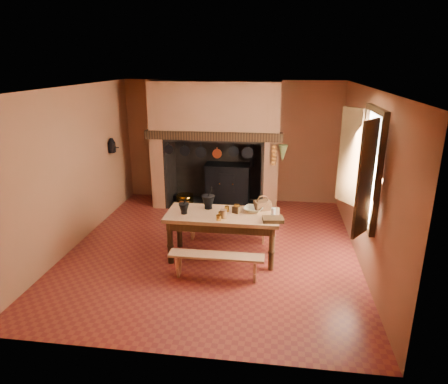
{
  "coord_description": "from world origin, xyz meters",
  "views": [
    {
      "loc": [
        1.07,
        -6.39,
        3.21
      ],
      "look_at": [
        0.16,
        0.3,
        0.98
      ],
      "focal_mm": 32.0,
      "sensor_mm": 36.0,
      "label": 1
    }
  ],
  "objects_px": {
    "bench_front": "(216,261)",
    "mixing_bowl": "(254,209)",
    "wicker_basket": "(262,205)",
    "coffee_grinder": "(237,209)",
    "iron_range": "(228,183)",
    "work_table": "(223,221)"
  },
  "relations": [
    {
      "from": "work_table",
      "to": "mixing_bowl",
      "type": "bearing_deg",
      "value": 17.73
    },
    {
      "from": "work_table",
      "to": "wicker_basket",
      "type": "height_order",
      "value": "wicker_basket"
    },
    {
      "from": "work_table",
      "to": "mixing_bowl",
      "type": "relative_size",
      "value": 5.93
    },
    {
      "from": "bench_front",
      "to": "wicker_basket",
      "type": "relative_size",
      "value": 4.65
    },
    {
      "from": "iron_range",
      "to": "wicker_basket",
      "type": "xyz_separation_m",
      "value": [
        0.9,
        -2.47,
        0.4
      ]
    },
    {
      "from": "work_table",
      "to": "bench_front",
      "type": "xyz_separation_m",
      "value": [
        0.0,
        -0.71,
        -0.37
      ]
    },
    {
      "from": "wicker_basket",
      "to": "bench_front",
      "type": "bearing_deg",
      "value": -146.87
    },
    {
      "from": "iron_range",
      "to": "coffee_grinder",
      "type": "distance_m",
      "value": 2.76
    },
    {
      "from": "wicker_basket",
      "to": "coffee_grinder",
      "type": "bearing_deg",
      "value": -176.48
    },
    {
      "from": "work_table",
      "to": "wicker_basket",
      "type": "bearing_deg",
      "value": 23.55
    },
    {
      "from": "iron_range",
      "to": "bench_front",
      "type": "height_order",
      "value": "iron_range"
    },
    {
      "from": "iron_range",
      "to": "mixing_bowl",
      "type": "xyz_separation_m",
      "value": [
        0.76,
        -2.59,
        0.36
      ]
    },
    {
      "from": "work_table",
      "to": "wicker_basket",
      "type": "xyz_separation_m",
      "value": [
        0.64,
        0.28,
        0.21
      ]
    },
    {
      "from": "work_table",
      "to": "wicker_basket",
      "type": "relative_size",
      "value": 5.93
    },
    {
      "from": "wicker_basket",
      "to": "mixing_bowl",
      "type": "bearing_deg",
      "value": -163.72
    },
    {
      "from": "work_table",
      "to": "coffee_grinder",
      "type": "xyz_separation_m",
      "value": [
        0.23,
        0.07,
        0.2
      ]
    },
    {
      "from": "iron_range",
      "to": "coffee_grinder",
      "type": "bearing_deg",
      "value": -79.78
    },
    {
      "from": "coffee_grinder",
      "to": "mixing_bowl",
      "type": "distance_m",
      "value": 0.29
    },
    {
      "from": "bench_front",
      "to": "mixing_bowl",
      "type": "relative_size",
      "value": 4.65
    },
    {
      "from": "coffee_grinder",
      "to": "work_table",
      "type": "bearing_deg",
      "value": -141.63
    },
    {
      "from": "iron_range",
      "to": "wicker_basket",
      "type": "relative_size",
      "value": 5.1
    },
    {
      "from": "iron_range",
      "to": "bench_front",
      "type": "bearing_deg",
      "value": -85.73
    }
  ]
}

